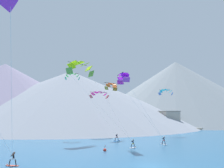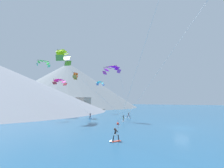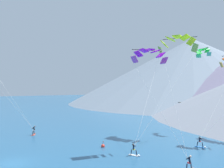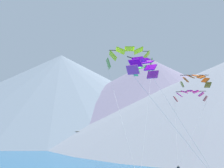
{
  "view_description": "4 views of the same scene",
  "coord_description": "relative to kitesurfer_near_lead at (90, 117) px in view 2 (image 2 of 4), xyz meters",
  "views": [
    {
      "loc": [
        -14.78,
        -28.62,
        6.75
      ],
      "look_at": [
        -0.98,
        11.81,
        11.39
      ],
      "focal_mm": 40.0,
      "sensor_mm": 36.0,
      "label": 1
    },
    {
      "loc": [
        -36.02,
        -5.7,
        5.16
      ],
      "look_at": [
        0.83,
        15.79,
        9.24
      ],
      "focal_mm": 28.0,
      "sensor_mm": 36.0,
      "label": 2
    },
    {
      "loc": [
        31.36,
        -3.51,
        9.15
      ],
      "look_at": [
        2.6,
        11.77,
        9.35
      ],
      "focal_mm": 40.0,
      "sensor_mm": 36.0,
      "label": 3
    },
    {
      "loc": [
        15.52,
        -14.56,
        8.05
      ],
      "look_at": [
        0.05,
        16.05,
        11.43
      ],
      "focal_mm": 50.0,
      "sensor_mm": 36.0,
      "label": 4
    }
  ],
  "objects": [
    {
      "name": "parafoil_kite_distant_high_outer",
      "position": [
        -8.76,
        10.19,
        15.41
      ],
      "size": [
        3.89,
        1.93,
        1.8
      ],
      "color": "#3BB397"
    },
    {
      "name": "kitesurfer_mid_center",
      "position": [
        6.56,
        -8.87,
        0.03
      ],
      "size": [
        0.7,
        1.78,
        1.76
      ],
      "color": "white",
      "rests_on": "ground"
    },
    {
      "name": "shore_building_promenade_mid",
      "position": [
        11.0,
        30.27,
        3.05
      ],
      "size": [
        9.07,
        7.27,
        7.06
      ],
      "color": "silver",
      "rests_on": "ground"
    },
    {
      "name": "shore_building_harbour_front",
      "position": [
        31.25,
        28.67,
        2.92
      ],
      "size": [
        6.28,
        6.09,
        6.82
      ],
      "color": "#B7AD9E",
      "rests_on": "ground"
    },
    {
      "name": "mountain_peak_west_ridge",
      "position": [
        61.85,
        70.04,
        17.2
      ],
      "size": [
        109.7,
        109.7,
        35.39
      ],
      "color": "gray",
      "rests_on": "ground"
    },
    {
      "name": "kitesurfer_near_lead",
      "position": [
        0.0,
        0.0,
        0.0
      ],
      "size": [
        1.78,
        0.93,
        1.72
      ],
      "color": "#337FDB",
      "rests_on": "ground"
    },
    {
      "name": "kitesurfer_far_left",
      "position": [
        -21.34,
        -20.03,
        0.04
      ],
      "size": [
        1.74,
        1.12,
        1.76
      ],
      "color": "#E54C33",
      "rests_on": "ground"
    },
    {
      "name": "shore_building_quay_east",
      "position": [
        -5.94,
        29.2,
        2.26
      ],
      "size": [
        7.59,
        5.35,
        5.49
      ],
      "color": "#A89E8E",
      "rests_on": "ground"
    },
    {
      "name": "kitesurfer_near_trail",
      "position": [
        -0.86,
        -11.07,
        -0.04
      ],
      "size": [
        1.75,
        1.09,
        1.67
      ],
      "color": "white",
      "rests_on": "ground"
    },
    {
      "name": "parafoil_kite_near_trail",
      "position": [
        -8.17,
        2.9,
        16.45
      ],
      "size": [
        10.61,
        16.66,
        17.04
      ],
      "color": "#5EA13B"
    },
    {
      "name": "parafoil_kite_near_lead",
      "position": [
        -1.08,
        11.56,
        10.81
      ],
      "size": [
        5.52,
        12.51,
        10.77
      ],
      "color": "#9B353D"
    },
    {
      "name": "parafoil_kite_mid_center",
      "position": [
        -1.7,
        -8.12,
        12.93
      ],
      "size": [
        9.1,
        5.38,
        12.89
      ],
      "color": "#BA41B7"
    },
    {
      "name": "race_marker_buoy",
      "position": [
        -6.96,
        -12.77,
        -0.34
      ],
      "size": [
        0.56,
        0.56,
        1.02
      ],
      "color": "red",
      "rests_on": "ground"
    },
    {
      "name": "ground_plane",
      "position": [
        -5.0,
        -25.45,
        -0.5
      ],
      "size": [
        400.0,
        400.0,
        0.0
      ],
      "primitive_type": "plane",
      "color": "#23567F"
    },
    {
      "name": "shoreline_strip",
      "position": [
        -5.0,
        25.77,
        -0.15
      ],
      "size": [
        180.0,
        10.0,
        0.7
      ],
      "primitive_type": "cube",
      "color": "tan",
      "rests_on": "ground"
    },
    {
      "name": "parafoil_kite_distant_low_drift",
      "position": [
        18.13,
        8.95,
        11.88
      ],
      "size": [
        4.38,
        1.68,
        1.83
      ],
      "color": "#4471C0"
    },
    {
      "name": "parafoil_kite_distant_mid_solo",
      "position": [
        0.84,
        6.77,
        12.78
      ],
      "size": [
        4.33,
        3.76,
        2.03
      ],
      "color": "olive"
    }
  ]
}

